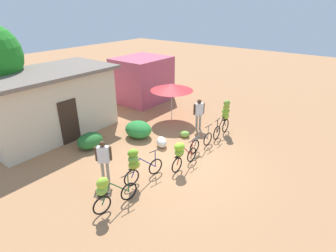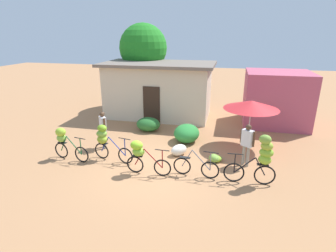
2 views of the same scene
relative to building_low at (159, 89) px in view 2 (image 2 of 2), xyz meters
name	(u,v)px [view 2 (image 2 of 2)]	position (x,y,z in m)	size (l,w,h in m)	color
ground_plane	(154,169)	(1.50, -6.45, -1.55)	(60.00, 60.00, 0.00)	#AA764D
building_low	(159,89)	(0.00, 0.00, 0.00)	(6.21, 3.52, 3.07)	beige
shop_pink	(276,98)	(6.37, -0.12, -0.17)	(3.20, 2.80, 2.77)	#B54D65
tree_behind_building	(143,48)	(-1.45, 1.78, 2.17)	(2.95, 2.95, 5.22)	brown
hedge_bush_front_left	(148,124)	(0.15, -2.68, -1.21)	(1.18, 0.95, 0.68)	#28682B
hedge_bush_front_right	(187,133)	(2.23, -3.63, -1.16)	(1.13, 1.33, 0.78)	#2B8436
market_umbrella	(251,105)	(4.87, -3.61, 0.30)	(2.25, 2.25, 2.03)	beige
bicycle_leftmost	(65,141)	(-2.02, -6.40, -0.81)	(1.59, 0.42, 1.26)	black
bicycle_near_pile	(105,140)	(-0.47, -6.13, -0.72)	(1.68, 0.46, 1.40)	black
bicycle_center_loaded	(141,154)	(1.18, -6.85, -0.80)	(1.60, 0.42, 1.22)	black
bicycle_by_shop	(196,167)	(3.04, -6.62, -1.20)	(1.58, 0.21, 0.97)	black
bicycle_rightmost	(261,156)	(5.08, -6.64, -0.57)	(1.64, 0.42, 1.71)	black
banana_pile_on_ground	(215,158)	(3.60, -5.37, -1.41)	(0.65, 0.62, 0.30)	#80B230
produce_sack	(179,150)	(2.16, -5.10, -1.33)	(0.70, 0.44, 0.44)	silver
person_vendor	(247,141)	(4.70, -5.42, -0.58)	(0.49, 0.39, 1.60)	gray
person_bystander	(103,126)	(-1.05, -5.11, -0.58)	(0.42, 0.45, 1.59)	gray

